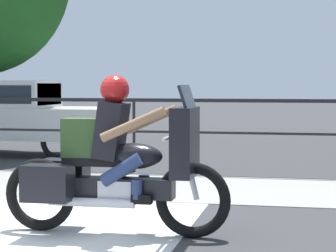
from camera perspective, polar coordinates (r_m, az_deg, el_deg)
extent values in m
plane|color=#38383A|center=(6.69, -13.91, -9.49)|extent=(120.00, 120.00, 0.00)
cube|color=#99968E|center=(9.81, -5.30, -5.16)|extent=(44.00, 2.40, 0.01)
cube|color=silver|center=(6.40, -12.47, -10.04)|extent=(2.83, 6.00, 0.01)
cube|color=black|center=(11.21, -2.99, 2.27)|extent=(36.00, 0.04, 0.06)
cube|color=black|center=(11.24, -2.98, -0.47)|extent=(36.00, 0.03, 0.04)
cylinder|color=black|center=(11.24, -2.98, -0.80)|extent=(0.05, 0.05, 1.26)
torus|color=black|center=(6.45, 2.18, -6.47)|extent=(0.75, 0.11, 0.75)
torus|color=black|center=(6.89, -11.07, -5.89)|extent=(0.75, 0.11, 0.75)
cube|color=black|center=(6.61, -4.68, -5.36)|extent=(1.21, 0.22, 0.20)
cube|color=silver|center=(6.61, -4.41, -5.80)|extent=(0.34, 0.26, 0.26)
ellipsoid|color=black|center=(6.52, -3.08, -2.63)|extent=(0.60, 0.30, 0.26)
cube|color=black|center=(6.62, -6.01, -3.07)|extent=(0.70, 0.28, 0.08)
cube|color=black|center=(6.39, 1.48, -1.40)|extent=(0.20, 0.60, 0.68)
cube|color=#1E232B|center=(6.36, 1.67, 2.54)|extent=(0.10, 0.51, 0.24)
cylinder|color=silver|center=(6.41, 0.25, -0.93)|extent=(0.04, 0.70, 0.04)
cylinder|color=silver|center=(6.54, -6.68, -6.63)|extent=(0.88, 0.09, 0.09)
cube|color=black|center=(6.58, -10.45, -4.91)|extent=(0.48, 0.28, 0.36)
cube|color=black|center=(7.02, -8.98, -4.35)|extent=(0.48, 0.28, 0.36)
cylinder|color=silver|center=(6.41, 1.92, -3.95)|extent=(0.19, 0.06, 0.57)
cube|color=black|center=(6.55, -4.97, -0.37)|extent=(0.32, 0.36, 0.60)
sphere|color=#8C6647|center=(6.53, -4.65, 3.02)|extent=(0.23, 0.23, 0.23)
sphere|color=#B21919|center=(6.53, -4.65, 3.19)|extent=(0.29, 0.29, 0.29)
cylinder|color=navy|center=(6.41, -4.05, -3.82)|extent=(0.44, 0.13, 0.34)
cylinder|color=navy|center=(6.40, -2.74, -5.51)|extent=(0.11, 0.11, 0.19)
cube|color=black|center=(6.40, -2.30, -6.38)|extent=(0.20, 0.10, 0.09)
cylinder|color=navy|center=(6.69, -3.35, -3.49)|extent=(0.44, 0.13, 0.34)
cylinder|color=navy|center=(6.68, -2.10, -5.11)|extent=(0.11, 0.11, 0.19)
cube|color=black|center=(6.69, -1.68, -5.94)|extent=(0.20, 0.10, 0.09)
cylinder|color=#8C6647|center=(6.18, -3.06, 0.13)|extent=(0.64, 0.09, 0.35)
cylinder|color=#8C6647|center=(6.76, -1.78, 0.44)|extent=(0.64, 0.09, 0.35)
cube|color=#2D4723|center=(6.65, -7.44, -1.05)|extent=(0.38, 0.26, 0.40)
cube|color=silver|center=(14.28, -13.47, 0.31)|extent=(4.35, 1.70, 0.64)
cube|color=silver|center=(14.37, -14.45, 2.73)|extent=(2.26, 1.49, 0.56)
cube|color=#19232D|center=(13.92, -10.33, 2.75)|extent=(0.04, 1.32, 0.45)
cube|color=#19232D|center=(14.37, -14.45, 2.73)|extent=(2.08, 1.53, 0.37)
torus|color=black|center=(13.06, -9.53, -1.36)|extent=(0.74, 0.11, 0.74)
torus|color=black|center=(14.52, -7.32, -0.83)|extent=(0.74, 0.11, 0.74)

